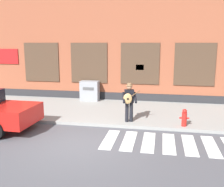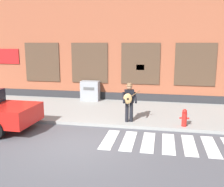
{
  "view_description": "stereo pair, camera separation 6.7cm",
  "coord_description": "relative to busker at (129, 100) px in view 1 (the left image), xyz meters",
  "views": [
    {
      "loc": [
        2.65,
        -7.99,
        3.39
      ],
      "look_at": [
        0.71,
        2.26,
        1.35
      ],
      "focal_mm": 42.0,
      "sensor_mm": 36.0,
      "label": 1
    },
    {
      "loc": [
        2.72,
        -7.98,
        3.39
      ],
      "look_at": [
        0.71,
        2.26,
        1.35
      ],
      "focal_mm": 42.0,
      "sensor_mm": 36.0,
      "label": 2
    }
  ],
  "objects": [
    {
      "name": "sidewalk",
      "position": [
        -1.38,
        1.81,
        -0.99
      ],
      "size": [
        28.0,
        4.66,
        0.13
      ],
      "color": "gray",
      "rests_on": "ground"
    },
    {
      "name": "crosswalk",
      "position": [
        1.95,
        -1.81,
        -1.04
      ],
      "size": [
        5.2,
        1.9,
        0.01
      ],
      "color": "silver",
      "rests_on": "ground"
    },
    {
      "name": "fire_hydrant",
      "position": [
        2.22,
        -0.16,
        -0.58
      ],
      "size": [
        0.38,
        0.2,
        0.7
      ],
      "color": "red",
      "rests_on": "sidewalk"
    },
    {
      "name": "building_backdrop",
      "position": [
        -1.38,
        6.14,
        3.56
      ],
      "size": [
        28.0,
        4.06,
        9.22
      ],
      "color": "brown",
      "rests_on": "ground"
    },
    {
      "name": "utility_box",
      "position": [
        -2.71,
        3.69,
        -0.37
      ],
      "size": [
        1.04,
        0.58,
        1.11
      ],
      "color": "gray",
      "rests_on": "sidewalk"
    },
    {
      "name": "ground_plane",
      "position": [
        -1.38,
        -2.47,
        -1.05
      ],
      "size": [
        160.0,
        160.0,
        0.0
      ],
      "primitive_type": "plane",
      "color": "#4C4C51"
    },
    {
      "name": "busker",
      "position": [
        0.0,
        0.0,
        0.0
      ],
      "size": [
        0.77,
        0.63,
        1.62
      ],
      "color": "black",
      "rests_on": "sidewalk"
    }
  ]
}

